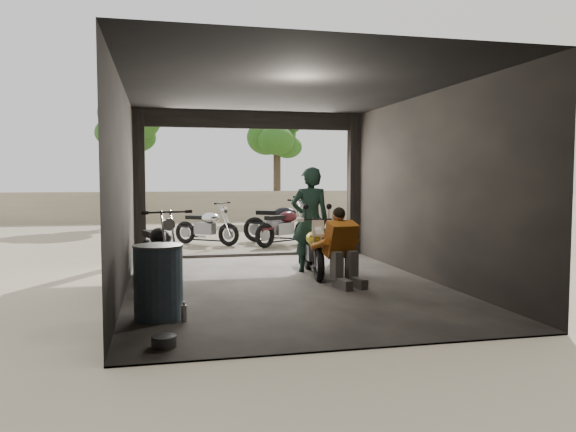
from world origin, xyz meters
name	(u,v)px	position (x,y,z in m)	size (l,w,h in m)	color
ground	(284,286)	(0.00, 0.00, 0.00)	(80.00, 80.00, 0.00)	#7A6D56
garage	(278,206)	(0.00, 0.55, 1.28)	(7.00, 7.13, 3.20)	#2D2B28
boundary_wall	(210,206)	(0.00, 14.00, 0.60)	(18.00, 0.30, 1.20)	gray
tree_left	(129,116)	(-3.00, 12.50, 3.99)	(2.20, 2.20, 5.60)	#382B1E
tree_right	(277,134)	(2.80, 14.00, 3.56)	(2.20, 2.20, 5.00)	#382B1E
main_bike	(313,246)	(0.71, 0.80, 0.55)	(0.68, 1.64, 1.09)	beige
left_bike	(159,246)	(-2.00, 0.81, 0.62)	(0.76, 1.84, 1.24)	black
outside_bike_a	(206,223)	(-0.79, 5.86, 0.57)	(0.69, 1.67, 1.13)	black
outside_bike_b	(285,223)	(1.17, 5.25, 0.59)	(0.72, 1.75, 1.18)	#420F17
outside_bike_c	(280,219)	(1.18, 5.80, 0.65)	(0.79, 1.91, 1.29)	black
rider	(310,220)	(0.75, 1.18, 0.98)	(0.71, 0.47, 1.96)	black
mechanic	(344,249)	(0.92, -0.31, 0.62)	(0.63, 0.86, 1.24)	#C06719
stool	(308,245)	(0.93, 2.00, 0.41)	(0.35, 0.35, 0.48)	black
helmet	(309,235)	(0.96, 2.02, 0.61)	(0.27, 0.28, 0.26)	silver
oil_drum	(158,283)	(-2.00, -1.78, 0.47)	(0.60, 0.60, 0.93)	#3B5163
sign_post	(394,189)	(3.53, 3.73, 1.48)	(0.74, 0.08, 2.22)	black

